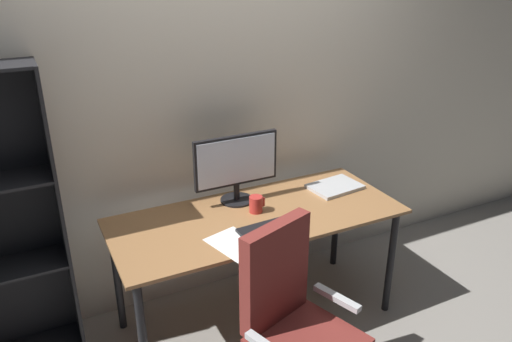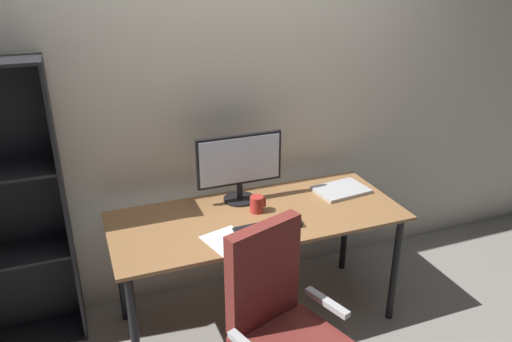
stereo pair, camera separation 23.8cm
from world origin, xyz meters
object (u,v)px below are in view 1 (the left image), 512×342
(monitor, at_px, (236,164))
(office_chair, at_px, (295,336))
(desk, at_px, (257,227))
(laptop, at_px, (335,187))
(mouse, at_px, (296,220))
(keyboard, at_px, (264,228))
(coffee_mug, at_px, (256,204))

(monitor, distance_m, office_chair, 1.05)
(desk, relative_size, laptop, 5.25)
(mouse, bearing_deg, keyboard, -173.68)
(desk, relative_size, monitor, 3.21)
(keyboard, xyz_separation_m, coffee_mug, (0.06, 0.20, 0.04))
(desk, relative_size, office_chair, 1.66)
(keyboard, height_order, laptop, laptop)
(keyboard, distance_m, office_chair, 0.61)
(desk, bearing_deg, office_chair, -101.95)
(mouse, relative_size, laptop, 0.30)
(monitor, bearing_deg, office_chair, -97.14)
(desk, distance_m, mouse, 0.25)
(keyboard, bearing_deg, desk, 71.93)
(coffee_mug, bearing_deg, office_chair, -102.02)
(mouse, bearing_deg, office_chair, -111.24)
(mouse, bearing_deg, laptop, 40.32)
(monitor, relative_size, keyboard, 1.80)
(keyboard, bearing_deg, monitor, 85.43)
(office_chair, bearing_deg, laptop, 27.55)
(laptop, bearing_deg, keyboard, -164.06)
(monitor, relative_size, office_chair, 0.52)
(monitor, relative_size, mouse, 5.45)
(keyboard, bearing_deg, laptop, 19.72)
(laptop, height_order, office_chair, office_chair)
(mouse, distance_m, coffee_mug, 0.26)
(monitor, height_order, mouse, monitor)
(desk, relative_size, coffee_mug, 17.35)
(monitor, height_order, office_chair, monitor)
(office_chair, bearing_deg, coffee_mug, 59.07)
(coffee_mug, distance_m, laptop, 0.60)
(keyboard, bearing_deg, coffee_mug, 72.31)
(keyboard, relative_size, laptop, 0.91)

